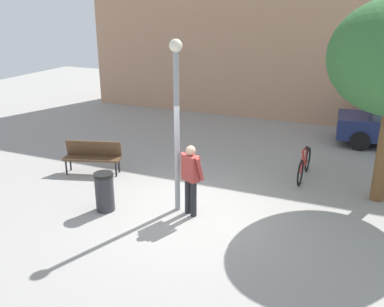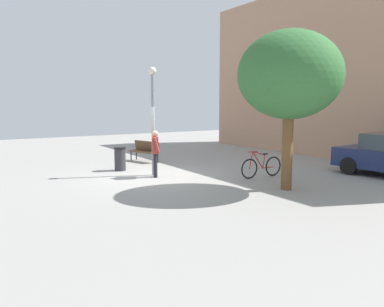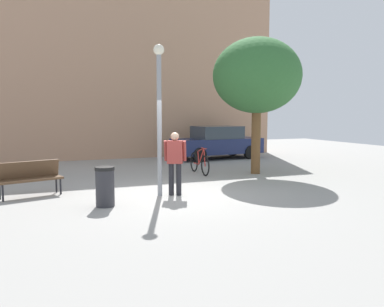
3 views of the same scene
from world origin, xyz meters
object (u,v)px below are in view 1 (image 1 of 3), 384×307
at_px(trash_bin, 105,192).
at_px(lamppost, 177,111).
at_px(bicycle_red, 304,165).
at_px(person_by_lamppost, 191,176).
at_px(park_bench, 93,154).

bearing_deg(trash_bin, lamppost, 24.40).
relative_size(lamppost, trash_bin, 4.20).
xyz_separation_m(bicycle_red, trash_bin, (-3.96, -3.78, 0.09)).
distance_m(person_by_lamppost, trash_bin, 2.08).
height_order(person_by_lamppost, trash_bin, person_by_lamppost).
distance_m(person_by_lamppost, bicycle_red, 3.83).
relative_size(person_by_lamppost, park_bench, 1.00).
relative_size(park_bench, bicycle_red, 0.92).
bearing_deg(park_bench, person_by_lamppost, -19.48).
xyz_separation_m(person_by_lamppost, park_bench, (-3.57, 1.26, -0.42)).
bearing_deg(bicycle_red, park_bench, -161.01).
distance_m(lamppost, trash_bin, 2.55).
bearing_deg(person_by_lamppost, bicycle_red, 57.51).
relative_size(lamppost, person_by_lamppost, 2.34).
xyz_separation_m(lamppost, person_by_lamppost, (0.38, -0.11, -1.41)).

